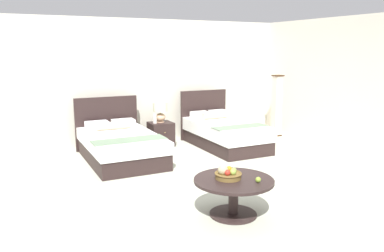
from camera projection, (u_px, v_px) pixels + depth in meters
name	position (u px, v px, depth m)	size (l,w,h in m)	color
ground_plane	(213.00, 175.00, 6.57)	(10.06, 9.25, 0.02)	beige
wall_back	(151.00, 81.00, 8.79)	(10.06, 0.12, 2.69)	silver
wall_side_right	(341.00, 84.00, 8.08)	(0.12, 4.85, 2.69)	silver
bed_near_window	(120.00, 145.00, 7.37)	(1.30, 2.10, 1.09)	black
bed_near_corner	(224.00, 133.00, 8.36)	(1.15, 2.07, 1.12)	black
nightstand	(161.00, 134.00, 8.43)	(0.49, 0.45, 0.51)	black
table_lamp	(160.00, 110.00, 8.35)	(0.30, 0.30, 0.43)	#D6AA82
vase	(155.00, 119.00, 8.27)	(0.08, 0.08, 0.19)	silver
coffee_table	(234.00, 189.00, 4.89)	(1.00, 1.00, 0.47)	black
fruit_bowl	(228.00, 174.00, 4.87)	(0.34, 0.34, 0.18)	brown
loose_apple	(258.00, 180.00, 4.74)	(0.07, 0.07, 0.07)	#8EB138
floor_lamp_corner	(277.00, 106.00, 9.34)	(0.22, 0.22, 1.45)	#3B2210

